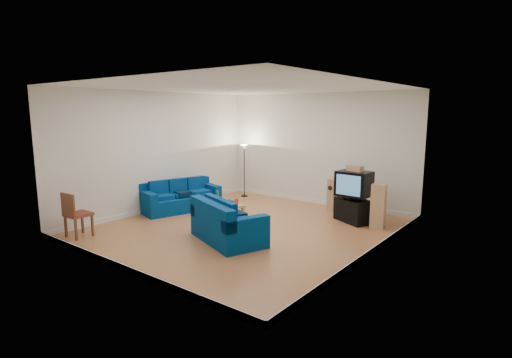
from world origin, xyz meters
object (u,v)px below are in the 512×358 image
Objects in this scene: sofa_loveseat at (226,226)px; television at (354,184)px; sofa_three_seat at (180,199)px; tv_stand at (353,210)px; coffee_table at (225,205)px.

television is (1.47, 2.97, 0.63)m from sofa_loveseat.
television is at bearing 127.67° from sofa_three_seat.
television is at bearing -53.49° from tv_stand.
television reaches higher than sofa_loveseat.
tv_stand is 0.68m from television.
tv_stand reaches higher than coffee_table.
sofa_loveseat is (2.79, -1.22, 0.03)m from sofa_three_seat.
sofa_loveseat is 3.37m from tv_stand.
sofa_loveseat is at bearing -88.86° from tv_stand.
coffee_table is at bearing 153.52° from sofa_loveseat.
coffee_table is 1.22× the size of tv_stand.
coffee_table is (1.50, 0.18, 0.03)m from sofa_three_seat.
sofa_loveseat is 1.73× the size of coffee_table.
tv_stand is at bearing 128.42° from sofa_three_seat.
sofa_loveseat is at bearing -113.13° from television.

